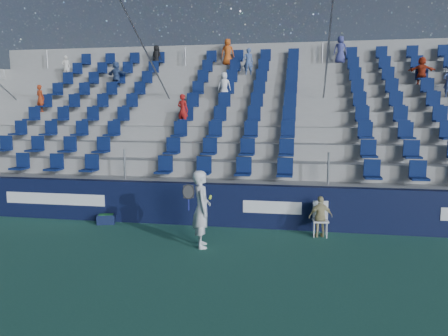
# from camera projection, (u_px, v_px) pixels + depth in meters

# --- Properties ---
(ground) EXTENTS (70.00, 70.00, 0.00)m
(ground) POSITION_uv_depth(u_px,v_px,m) (191.00, 263.00, 9.34)
(ground) COLOR #2C6651
(ground) RESTS_ON ground
(sponsor_wall) EXTENTS (24.00, 0.32, 1.20)m
(sponsor_wall) POSITION_uv_depth(u_px,v_px,m) (219.00, 205.00, 12.33)
(sponsor_wall) COLOR #0D1433
(sponsor_wall) RESTS_ON ground
(grandstand) EXTENTS (24.00, 8.17, 6.63)m
(grandstand) POSITION_uv_depth(u_px,v_px,m) (244.00, 139.00, 17.11)
(grandstand) COLOR #989793
(grandstand) RESTS_ON ground
(tennis_player) EXTENTS (0.71, 0.78, 1.85)m
(tennis_player) POSITION_uv_depth(u_px,v_px,m) (202.00, 209.00, 10.35)
(tennis_player) COLOR silver
(tennis_player) RESTS_ON ground
(line_judge_chair) EXTENTS (0.43, 0.44, 0.90)m
(line_judge_chair) POSITION_uv_depth(u_px,v_px,m) (320.00, 216.00, 11.36)
(line_judge_chair) COLOR white
(line_judge_chair) RESTS_ON ground
(line_judge) EXTENTS (0.68, 0.43, 1.07)m
(line_judge) POSITION_uv_depth(u_px,v_px,m) (321.00, 217.00, 11.21)
(line_judge) COLOR tan
(line_judge) RESTS_ON ground
(ball_bin) EXTENTS (0.58, 0.47, 0.28)m
(ball_bin) POSITION_uv_depth(u_px,v_px,m) (106.00, 219.00, 12.58)
(ball_bin) COLOR #0F1838
(ball_bin) RESTS_ON ground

